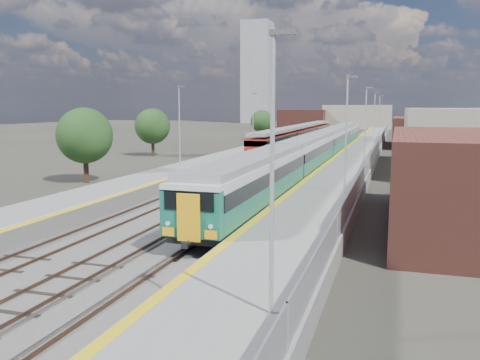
% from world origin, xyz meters
% --- Properties ---
extents(ground, '(320.00, 320.00, 0.00)m').
position_xyz_m(ground, '(0.00, 50.00, 0.00)').
color(ground, '#47443A').
rests_on(ground, ground).
extents(ballast_bed, '(10.50, 155.00, 0.06)m').
position_xyz_m(ballast_bed, '(-2.25, 52.50, 0.03)').
color(ballast_bed, '#565451').
rests_on(ballast_bed, ground).
extents(tracks, '(8.96, 160.00, 0.17)m').
position_xyz_m(tracks, '(-1.65, 54.18, 0.11)').
color(tracks, '#4C3323').
rests_on(tracks, ground).
extents(platform_right, '(4.70, 155.00, 8.52)m').
position_xyz_m(platform_right, '(5.28, 52.49, 0.54)').
color(platform_right, slate).
rests_on(platform_right, ground).
extents(platform_left, '(4.30, 155.00, 8.52)m').
position_xyz_m(platform_left, '(-9.05, 52.49, 0.52)').
color(platform_left, slate).
rests_on(platform_left, ground).
extents(buildings, '(72.00, 185.50, 40.00)m').
position_xyz_m(buildings, '(-18.12, 138.60, 10.70)').
color(buildings, brown).
rests_on(buildings, ground).
extents(green_train, '(2.79, 77.67, 3.07)m').
position_xyz_m(green_train, '(1.50, 47.30, 2.16)').
color(green_train, black).
rests_on(green_train, ground).
extents(red_train, '(2.72, 55.12, 3.43)m').
position_xyz_m(red_train, '(-5.50, 71.79, 2.03)').
color(red_train, black).
rests_on(red_train, ground).
extents(tree_a, '(4.80, 4.80, 6.50)m').
position_xyz_m(tree_a, '(-16.00, 27.04, 4.09)').
color(tree_a, '#382619').
rests_on(tree_a, ground).
extents(tree_b, '(4.67, 4.67, 6.33)m').
position_xyz_m(tree_b, '(-21.35, 50.36, 3.98)').
color(tree_b, '#382619').
rests_on(tree_b, ground).
extents(tree_c, '(4.35, 4.35, 5.90)m').
position_xyz_m(tree_c, '(-15.54, 85.26, 3.71)').
color(tree_c, '#382619').
rests_on(tree_c, ground).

